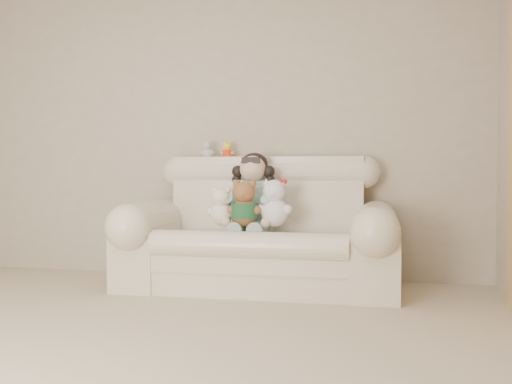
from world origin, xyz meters
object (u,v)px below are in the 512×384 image
object	(u,v)px
white_cat	(275,198)
seated_child	(253,192)
brown_teddy	(245,199)
sofa	(259,222)
cream_teddy	(221,203)

from	to	relation	value
white_cat	seated_child	bearing A→B (deg)	144.88
seated_child	brown_teddy	distance (m)	0.25
seated_child	white_cat	size ratio (longest dim) A/B	1.54
seated_child	white_cat	world-z (taller)	seated_child
seated_child	sofa	bearing A→B (deg)	-56.48
seated_child	brown_teddy	world-z (taller)	seated_child
brown_teddy	white_cat	world-z (taller)	white_cat
white_cat	cream_teddy	bearing A→B (deg)	-168.85
sofa	seated_child	xyz separation A→B (m)	(-0.06, 0.08, 0.23)
brown_teddy	white_cat	distance (m)	0.22
seated_child	white_cat	xyz separation A→B (m)	(0.21, -0.20, -0.03)
sofa	white_cat	world-z (taller)	sofa
seated_child	cream_teddy	xyz separation A→B (m)	(-0.20, -0.22, -0.07)
white_cat	sofa	bearing A→B (deg)	148.99
white_cat	brown_teddy	bearing A→B (deg)	-159.06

